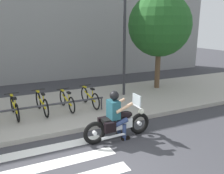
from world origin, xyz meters
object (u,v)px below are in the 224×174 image
at_px(bicycle_4, 67,101).
at_px(bike_rack, 30,108).
at_px(bicycle_2, 15,107).
at_px(tree_near_rack, 160,25).
at_px(rider, 116,112).
at_px(street_lamp, 125,36).
at_px(motorcycle, 118,124).
at_px(bicycle_3, 42,103).
at_px(bicycle_5, 90,97).

relative_size(bicycle_4, bike_rack, 0.31).
xyz_separation_m(bicycle_2, tree_near_rack, (6.68, 1.20, 2.67)).
bearing_deg(bicycle_2, rider, -46.52).
xyz_separation_m(bike_rack, tree_near_rack, (6.23, 1.75, 2.60)).
xyz_separation_m(bike_rack, street_lamp, (4.16, 1.35, 2.17)).
xyz_separation_m(motorcycle, bicycle_2, (-2.59, 2.65, 0.03)).
bearing_deg(motorcycle, street_lamp, 59.73).
bearing_deg(motorcycle, bicycle_2, 134.33).
bearing_deg(street_lamp, tree_near_rack, 10.92).
distance_m(bicycle_2, bicycle_3, 0.90).
relative_size(bicycle_4, tree_near_rack, 0.34).
relative_size(bicycle_3, tree_near_rack, 0.36).
xyz_separation_m(bicycle_3, bicycle_5, (1.80, 0.00, -0.01)).
bearing_deg(bicycle_5, bicycle_3, -179.98).
distance_m(motorcycle, bicycle_4, 2.77).
height_order(bicycle_3, bike_rack, bicycle_3).
xyz_separation_m(rider, bike_rack, (-2.06, 2.10, -0.26)).
bearing_deg(tree_near_rack, bike_rack, -164.28).
bearing_deg(bicycle_5, tree_near_rack, 16.76).
distance_m(motorcycle, street_lamp, 4.60).
bearing_deg(bicycle_4, bicycle_2, -179.98).
relative_size(bicycle_4, bicycle_5, 0.97).
relative_size(rider, tree_near_rack, 0.31).
bearing_deg(street_lamp, rider, -121.23).
relative_size(bicycle_4, street_lamp, 0.34).
bearing_deg(bicycle_5, motorcycle, -92.31).
distance_m(street_lamp, tree_near_rack, 2.15).
xyz_separation_m(motorcycle, rider, (-0.08, 0.00, 0.37)).
distance_m(motorcycle, bicycle_5, 2.66).
bearing_deg(bicycle_2, bike_rack, -50.92).
relative_size(rider, bicycle_4, 0.92).
distance_m(motorcycle, bicycle_2, 3.71).
distance_m(bicycle_2, bike_rack, 0.72).
height_order(bicycle_3, tree_near_rack, tree_near_rack).
height_order(rider, bicycle_3, rider).
distance_m(bicycle_3, bike_rack, 0.72).
xyz_separation_m(bicycle_4, tree_near_rack, (4.88, 1.20, 2.69)).
xyz_separation_m(motorcycle, bicycle_3, (-1.69, 2.65, 0.04)).
height_order(bicycle_2, bicycle_3, bicycle_3).
bearing_deg(bicycle_4, bicycle_5, -0.04).
bearing_deg(street_lamp, bike_rack, -161.96).
relative_size(bicycle_3, street_lamp, 0.36).
xyz_separation_m(bicycle_5, tree_near_rack, (3.98, 1.20, 2.67)).
height_order(rider, bike_rack, rider).
height_order(bicycle_2, bicycle_5, same).
bearing_deg(bicycle_3, bicycle_5, 0.02).
relative_size(bike_rack, tree_near_rack, 1.09).
bearing_deg(rider, bicycle_4, 105.10).
relative_size(bicycle_3, bike_rack, 0.33).
xyz_separation_m(rider, street_lamp, (2.09, 3.45, 1.91)).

